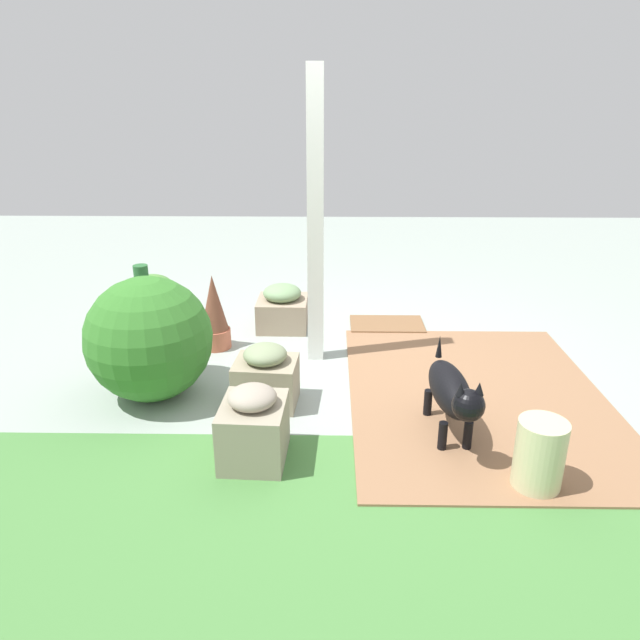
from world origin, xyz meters
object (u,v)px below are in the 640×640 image
(porch_pillar, at_px, (315,222))
(terracotta_pot_broad, at_px, (152,294))
(stone_planter_nearest, at_px, (282,308))
(doormat, at_px, (387,325))
(ceramic_urn, at_px, (539,455))
(round_shrub, at_px, (149,339))
(terracotta_pot_tall, at_px, (146,320))
(dog, at_px, (452,392))
(stone_planter_far, at_px, (254,427))
(terracotta_pot_spiky, at_px, (214,314))
(stone_planter_mid, at_px, (266,377))

(porch_pillar, relative_size, terracotta_pot_broad, 4.97)
(stone_planter_nearest, distance_m, doormat, 0.98)
(ceramic_urn, bearing_deg, round_shrub, -23.09)
(terracotta_pot_tall, xyz_separation_m, ceramic_urn, (-2.65, 1.81, -0.06))
(doormat, bearing_deg, terracotta_pot_tall, 15.23)
(porch_pillar, height_order, terracotta_pot_broad, porch_pillar)
(terracotta_pot_broad, bearing_deg, dog, 140.52)
(dog, bearing_deg, doormat, -83.48)
(stone_planter_far, distance_m, terracotta_pot_spiky, 1.70)
(stone_planter_nearest, xyz_separation_m, stone_planter_far, (0.01, 2.08, 0.03))
(terracotta_pot_tall, distance_m, terracotta_pot_broad, 0.68)
(porch_pillar, relative_size, stone_planter_nearest, 4.91)
(terracotta_pot_tall, bearing_deg, dog, 149.75)
(round_shrub, bearing_deg, terracotta_pot_spiky, -108.43)
(stone_planter_nearest, height_order, dog, dog)
(terracotta_pot_tall, distance_m, doormat, 2.14)
(round_shrub, bearing_deg, terracotta_pot_broad, -74.17)
(stone_planter_mid, distance_m, round_shrub, 0.85)
(stone_planter_far, relative_size, terracotta_pot_broad, 1.05)
(stone_planter_nearest, bearing_deg, ceramic_urn, 123.92)
(round_shrub, xyz_separation_m, ceramic_urn, (-2.38, 1.01, -0.23))
(stone_planter_mid, distance_m, doormat, 1.77)
(stone_planter_nearest, height_order, stone_planter_mid, stone_planter_mid)
(stone_planter_nearest, distance_m, terracotta_pot_spiky, 0.71)
(stone_planter_nearest, distance_m, stone_planter_mid, 1.41)
(doormat, bearing_deg, stone_planter_mid, 56.54)
(porch_pillar, distance_m, ceramic_urn, 2.28)
(stone_planter_mid, relative_size, dog, 0.56)
(ceramic_urn, bearing_deg, terracotta_pot_broad, -41.55)
(dog, bearing_deg, terracotta_pot_tall, -30.25)
(porch_pillar, xyz_separation_m, ceramic_urn, (-1.24, 1.69, -0.91))
(stone_planter_nearest, relative_size, round_shrub, 0.52)
(round_shrub, bearing_deg, stone_planter_far, 136.54)
(stone_planter_nearest, relative_size, stone_planter_mid, 1.01)
(dog, xyz_separation_m, doormat, (0.22, -1.88, -0.31))
(terracotta_pot_tall, xyz_separation_m, doormat, (-2.05, -0.56, -0.25))
(terracotta_pot_broad, relative_size, doormat, 0.66)
(terracotta_pot_spiky, bearing_deg, stone_planter_nearest, -139.45)
(stone_planter_mid, height_order, terracotta_pot_spiky, terracotta_pot_spiky)
(terracotta_pot_tall, bearing_deg, porch_pillar, 174.80)
(stone_planter_nearest, distance_m, terracotta_pot_broad, 1.24)
(stone_planter_mid, distance_m, terracotta_pot_spiky, 1.10)
(round_shrub, xyz_separation_m, terracotta_pot_spiky, (-0.28, -0.85, -0.13))
(porch_pillar, distance_m, stone_planter_nearest, 1.17)
(terracotta_pot_broad, height_order, terracotta_pot_spiky, terracotta_pot_spiky)
(porch_pillar, xyz_separation_m, terracotta_pot_spiky, (0.85, -0.18, -0.81))
(ceramic_urn, bearing_deg, stone_planter_far, -8.97)
(stone_planter_mid, bearing_deg, terracotta_pot_spiky, -61.11)
(terracotta_pot_broad, height_order, dog, dog)
(stone_planter_mid, distance_m, dog, 1.26)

